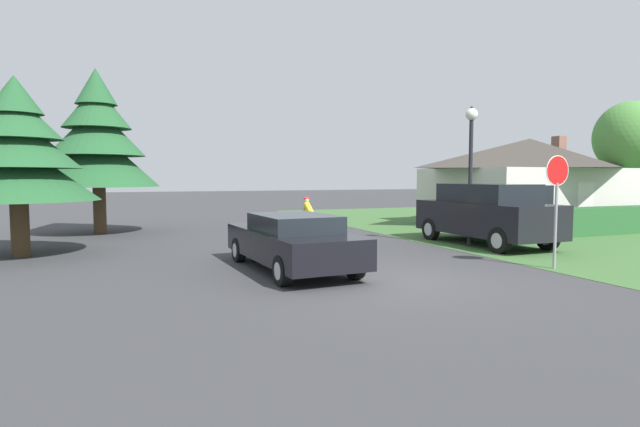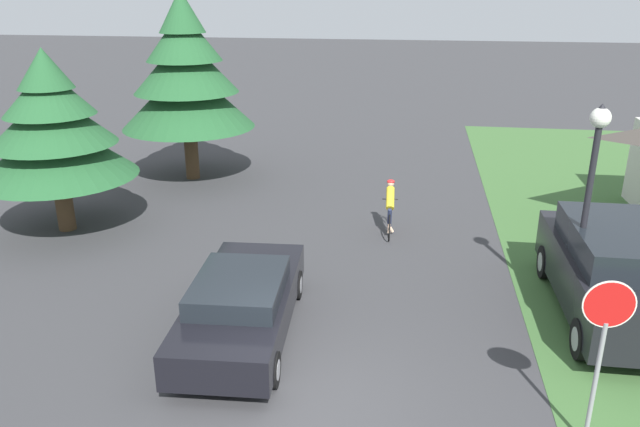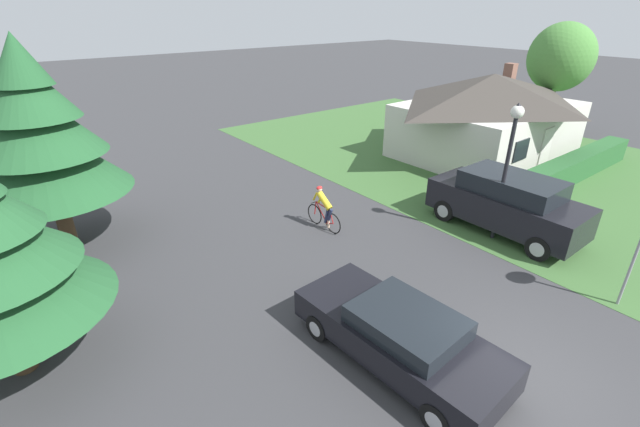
% 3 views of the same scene
% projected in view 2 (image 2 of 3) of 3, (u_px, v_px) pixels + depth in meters
% --- Properties ---
extents(ground_plane, '(140.00, 140.00, 0.00)m').
position_uv_depth(ground_plane, '(297.00, 402.00, 10.32)').
color(ground_plane, '#38383A').
extents(sedan_left_lane, '(2.13, 4.82, 1.33)m').
position_uv_depth(sedan_left_lane, '(242.00, 304.00, 12.06)').
color(sedan_left_lane, black).
rests_on(sedan_left_lane, ground).
extents(cyclist, '(0.44, 1.70, 1.50)m').
position_uv_depth(cyclist, '(390.00, 209.00, 17.04)').
color(cyclist, black).
rests_on(cyclist, ground).
extents(parked_suv_right, '(2.13, 5.02, 1.99)m').
position_uv_depth(parked_suv_right, '(613.00, 271.00, 12.65)').
color(parked_suv_right, black).
rests_on(parked_suv_right, ground).
extents(stop_sign, '(0.72, 0.07, 2.73)m').
position_uv_depth(stop_sign, '(604.00, 332.00, 8.74)').
color(stop_sign, gray).
rests_on(stop_sign, ground).
extents(street_lamp, '(0.38, 0.38, 4.44)m').
position_uv_depth(street_lamp, '(592.00, 172.00, 11.92)').
color(street_lamp, black).
rests_on(street_lamp, ground).
extents(conifer_tall_near, '(4.23, 4.23, 4.99)m').
position_uv_depth(conifer_tall_near, '(53.00, 129.00, 16.58)').
color(conifer_tall_near, '#4C3823').
rests_on(conifer_tall_near, ground).
extents(conifer_tall_far, '(4.50, 4.50, 6.36)m').
position_uv_depth(conifer_tall_far, '(186.00, 76.00, 20.93)').
color(conifer_tall_far, '#4C3823').
rests_on(conifer_tall_far, ground).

